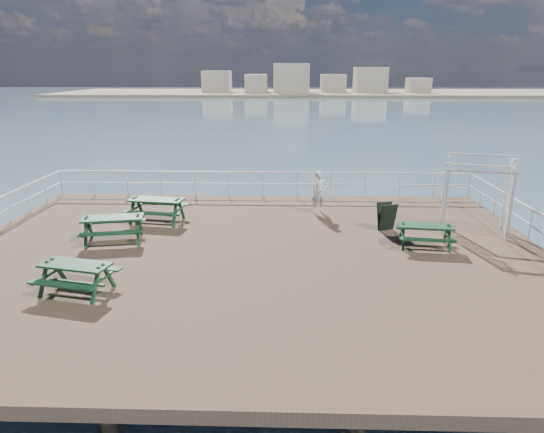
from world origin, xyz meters
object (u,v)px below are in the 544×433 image
Objects in this scene: picnic_table_c at (425,231)px; person at (319,192)px; trellis_arbor at (476,198)px; picnic_table_d at (76,271)px; picnic_table_a at (113,224)px; picnic_table_b at (157,205)px.

picnic_table_c is 1.08× the size of person.
trellis_arbor reaches higher than person.
picnic_table_d is (-9.49, -3.50, 0.03)m from picnic_table_c.
picnic_table_b reaches higher than picnic_table_a.
trellis_arbor is at bearing -41.80° from person.
picnic_table_a is at bearing -174.32° from picnic_table_c.
picnic_table_a is 9.84m from picnic_table_c.
picnic_table_b is 6.07m from person.
picnic_table_c is 10.11m from picnic_table_d.
picnic_table_b is (0.83, 2.18, 0.01)m from picnic_table_a.
picnic_table_b reaches higher than picnic_table_d.
picnic_table_a is at bearing -102.52° from picnic_table_b.
picnic_table_a is at bearing -158.70° from trellis_arbor.
picnic_table_d is at bearing -141.61° from trellis_arbor.
person is at bearing 60.37° from picnic_table_d.
picnic_table_b is 1.21× the size of picnic_table_c.
picnic_table_a reaches higher than picnic_table_c.
picnic_table_b is 0.81× the size of trellis_arbor.
picnic_table_c is at bearing -69.02° from person.
trellis_arbor is (2.03, 1.51, 0.68)m from picnic_table_c.
trellis_arbor reaches higher than picnic_table_d.
person is (6.42, 7.09, 0.28)m from picnic_table_d.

